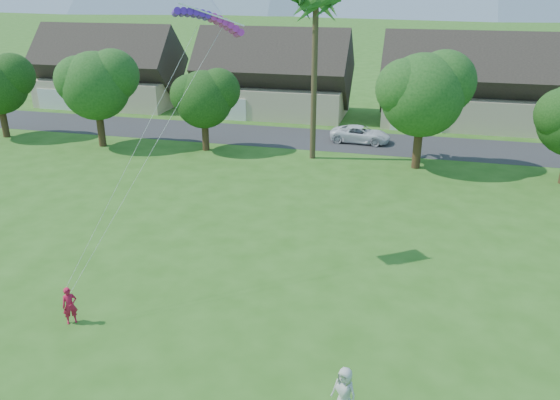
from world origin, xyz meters
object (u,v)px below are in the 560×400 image
(watcher, at_px, (344,392))
(parafoil_kite, at_px, (210,17))
(kite_flyer, at_px, (70,306))
(parked_car, at_px, (360,134))

(watcher, bearing_deg, parafoil_kite, 153.90)
(kite_flyer, relative_size, watcher, 0.91)
(kite_flyer, relative_size, parked_car, 0.32)
(kite_flyer, xyz_separation_m, parafoil_kite, (3.72, 7.54, 10.79))
(watcher, relative_size, parked_car, 0.35)
(watcher, distance_m, parafoil_kite, 16.56)
(kite_flyer, distance_m, parked_car, 31.22)
(kite_flyer, bearing_deg, parafoil_kite, 22.39)
(kite_flyer, height_order, parked_car, kite_flyer)
(parked_car, distance_m, parafoil_kite, 25.45)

